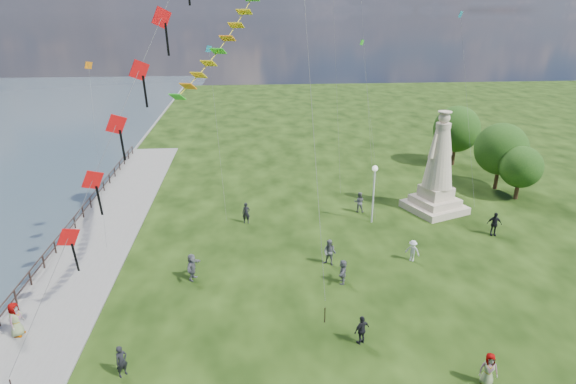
{
  "coord_description": "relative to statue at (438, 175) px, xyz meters",
  "views": [
    {
      "loc": [
        -3.26,
        -17.98,
        15.37
      ],
      "look_at": [
        -1.0,
        8.0,
        5.5
      ],
      "focal_mm": 30.0,
      "sensor_mm": 36.0,
      "label": 1
    }
  ],
  "objects": [
    {
      "name": "small_kites",
      "position": [
        -9.4,
        4.82,
        9.85
      ],
      "size": [
        29.75,
        16.06,
        25.6
      ],
      "color": "teal",
      "rests_on": "ground"
    },
    {
      "name": "person_5",
      "position": [
        -18.65,
        -9.23,
        -2.24
      ],
      "size": [
        1.15,
        1.71,
        1.7
      ],
      "primitive_type": "imported",
      "rotation": [
        0.0,
        0.0,
        1.24
      ],
      "color": "#595960",
      "rests_on": "ground"
    },
    {
      "name": "person_11",
      "position": [
        -9.64,
        -10.42,
        -2.33
      ],
      "size": [
        0.92,
        1.51,
        1.52
      ],
      "primitive_type": "imported",
      "rotation": [
        0.0,
        0.0,
        4.47
      ],
      "color": "#595960",
      "rests_on": "ground"
    },
    {
      "name": "person_0",
      "position": [
        -20.97,
        -17.31,
        -2.32
      ],
      "size": [
        0.66,
        0.65,
        1.53
      ],
      "primitive_type": "imported",
      "rotation": [
        0.0,
        0.0,
        0.78
      ],
      "color": "black",
      "rests_on": "ground"
    },
    {
      "name": "person_9",
      "position": [
        2.55,
        -4.89,
        -2.2
      ],
      "size": [
        1.12,
        0.71,
        1.78
      ],
      "primitive_type": "imported",
      "rotation": [
        0.0,
        0.0,
        -0.18
      ],
      "color": "black",
      "rests_on": "ground"
    },
    {
      "name": "person_3",
      "position": [
        -9.8,
        -16.05,
        -2.31
      ],
      "size": [
        1.02,
        0.84,
        1.55
      ],
      "primitive_type": "imported",
      "rotation": [
        0.0,
        0.0,
        3.64
      ],
      "color": "black",
      "rests_on": "ground"
    },
    {
      "name": "person_6",
      "position": [
        -15.35,
        -1.18,
        -2.27
      ],
      "size": [
        0.64,
        0.46,
        1.65
      ],
      "primitive_type": "imported",
      "rotation": [
        0.0,
        0.0,
        -0.12
      ],
      "color": "black",
      "rests_on": "ground"
    },
    {
      "name": "lamppost",
      "position": [
        -5.69,
        -1.9,
        0.22
      ],
      "size": [
        0.42,
        0.42,
        4.59
      ],
      "color": "silver",
      "rests_on": "ground"
    },
    {
      "name": "person_10",
      "position": [
        -26.83,
        -14.06,
        -2.17
      ],
      "size": [
        0.7,
        0.98,
        1.84
      ],
      "primitive_type": "imported",
      "rotation": [
        0.0,
        0.0,
        1.4
      ],
      "color": "#595960",
      "rests_on": "ground"
    },
    {
      "name": "waterfront",
      "position": [
        -27.06,
        -8.23,
        -3.15
      ],
      "size": [
        200.0,
        200.0,
        1.51
      ],
      "color": "#314049",
      "rests_on": "ground"
    },
    {
      "name": "statue",
      "position": [
        0.0,
        0.0,
        0.0
      ],
      "size": [
        5.22,
        5.22,
        8.18
      ],
      "rotation": [
        0.0,
        0.0,
        0.38
      ],
      "color": "#C5B095",
      "rests_on": "ground"
    },
    {
      "name": "person_8",
      "position": [
        -4.59,
        -8.12,
        -2.36
      ],
      "size": [
        1.04,
        0.97,
        1.45
      ],
      "primitive_type": "imported",
      "rotation": [
        0.0,
        0.0,
        -0.68
      ],
      "color": "silver",
      "rests_on": "ground"
    },
    {
      "name": "person_1",
      "position": [
        -10.06,
        -8.19,
        -2.21
      ],
      "size": [
        1.0,
        0.91,
        1.75
      ],
      "primitive_type": "imported",
      "rotation": [
        0.0,
        0.0,
        -0.58
      ],
      "color": "#595960",
      "rests_on": "ground"
    },
    {
      "name": "person_4",
      "position": [
        -4.97,
        -19.29,
        -2.28
      ],
      "size": [
        0.87,
        0.64,
        1.61
      ],
      "primitive_type": "imported",
      "rotation": [
        0.0,
        0.0,
        -0.22
      ],
      "color": "#595960",
      "rests_on": "ground"
    },
    {
      "name": "red_kite_train",
      "position": [
        -19.95,
        -12.59,
        9.37
      ],
      "size": [
        9.01,
        9.35,
        20.01
      ],
      "color": "black",
      "rests_on": "ground"
    },
    {
      "name": "person_7",
      "position": [
        -6.23,
        0.22,
        -2.24
      ],
      "size": [
        0.92,
        0.67,
        1.71
      ],
      "primitive_type": "imported",
      "rotation": [
        0.0,
        0.0,
        2.94
      ],
      "color": "#595960",
      "rests_on": "ground"
    },
    {
      "name": "tree_row",
      "position": [
        7.2,
        7.18,
        0.56
      ],
      "size": [
        5.65,
        14.21,
        6.25
      ],
      "color": "#382314",
      "rests_on": "ground"
    }
  ]
}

